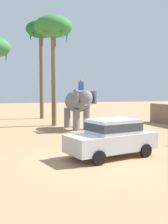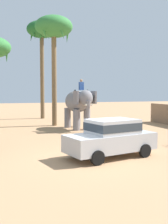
# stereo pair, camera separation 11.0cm
# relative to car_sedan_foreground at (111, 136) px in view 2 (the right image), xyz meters

# --- Properties ---
(ground_plane) EXTENTS (120.00, 120.00, 0.00)m
(ground_plane) POSITION_rel_car_sedan_foreground_xyz_m (-0.72, 0.07, -0.93)
(ground_plane) COLOR tan
(car_sedan_foreground) EXTENTS (4.37, 2.56, 1.70)m
(car_sedan_foreground) POSITION_rel_car_sedan_foreground_xyz_m (0.00, 0.00, 0.00)
(car_sedan_foreground) COLOR #B7BABF
(car_sedan_foreground) RESTS_ON ground
(elephant_with_mahout) EXTENTS (1.95, 3.96, 3.88)m
(elephant_with_mahout) POSITION_rel_car_sedan_foreground_xyz_m (1.31, 9.30, 1.06)
(elephant_with_mahout) COLOR slate
(elephant_with_mahout) RESTS_ON ground
(palm_tree_behind_elephant) EXTENTS (3.20, 3.20, 10.51)m
(palm_tree_behind_elephant) POSITION_rel_car_sedan_foreground_xyz_m (0.07, 18.57, 8.25)
(palm_tree_behind_elephant) COLOR brown
(palm_tree_behind_elephant) RESTS_ON ground
(palm_tree_near_hut) EXTENTS (3.20, 3.20, 9.32)m
(palm_tree_near_hut) POSITION_rel_car_sedan_foreground_xyz_m (-0.02, 11.96, 7.17)
(palm_tree_near_hut) COLOR brown
(palm_tree_near_hut) RESTS_ON ground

